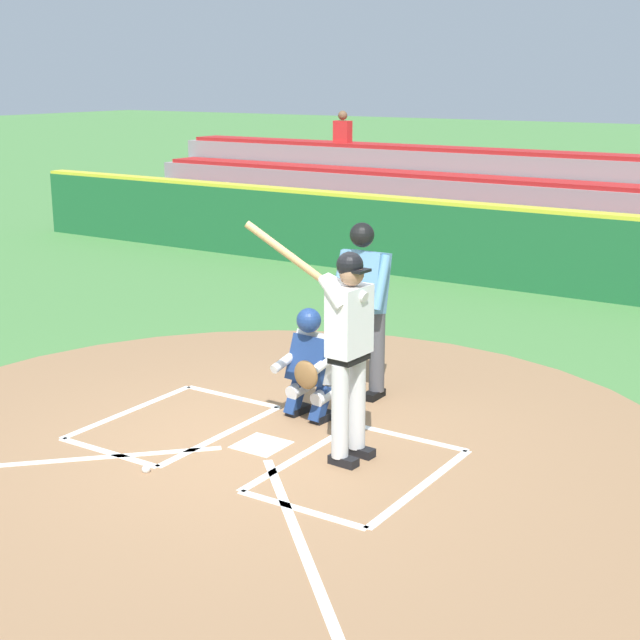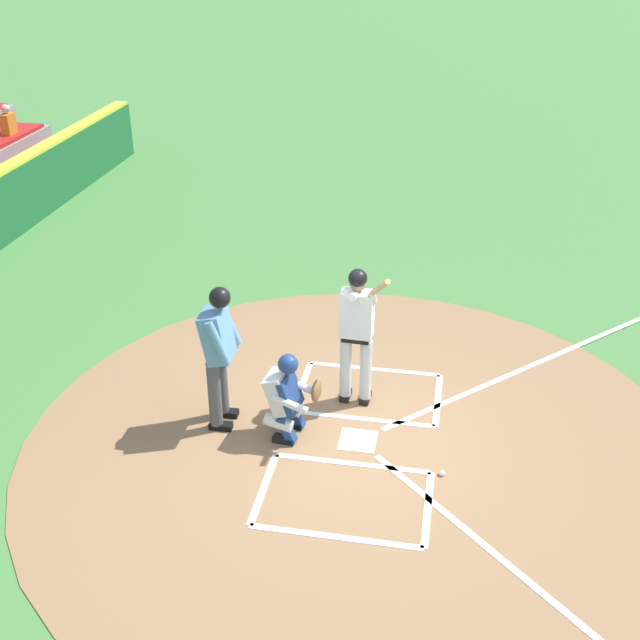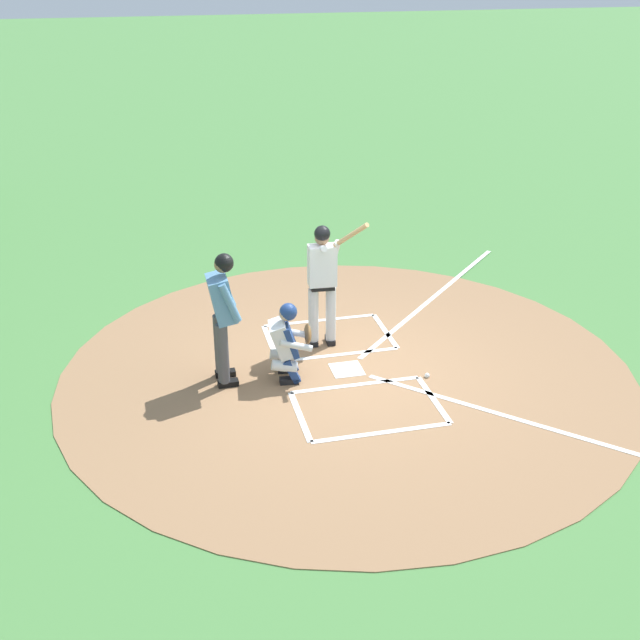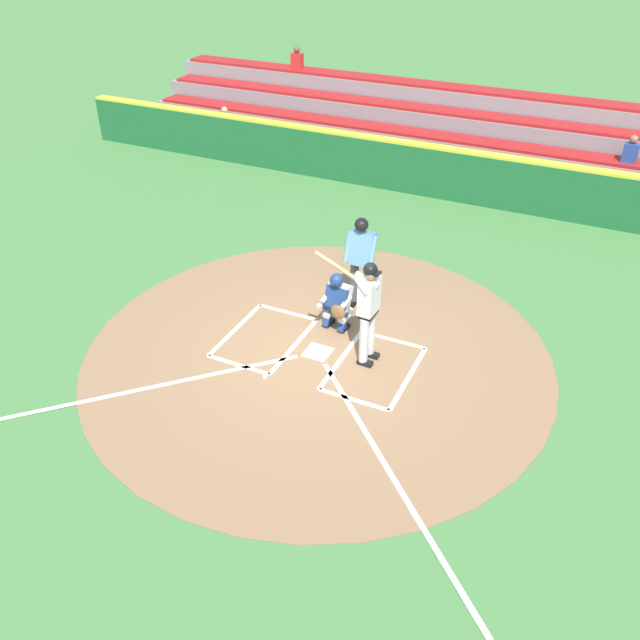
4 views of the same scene
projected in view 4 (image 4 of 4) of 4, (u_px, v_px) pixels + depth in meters
The scene contains 9 objects.
ground_plane at pixel (318, 353), 11.48m from camera, with size 120.00×120.00×0.00m, color #4C8442.
dirt_circle at pixel (318, 352), 11.48m from camera, with size 8.00×8.00×0.01m, color #99704C.
home_plate_and_chalk at pixel (294, 381), 10.81m from camera, with size 7.93×4.91×0.01m.
batter at pixel (368, 306), 10.69m from camera, with size 0.96×0.67×2.13m.
catcher at pixel (337, 300), 11.80m from camera, with size 0.59×0.66×1.13m.
plate_umpire at pixel (361, 257), 12.13m from camera, with size 0.58×0.41×1.86m.
baseball at pixel (265, 377), 10.86m from camera, with size 0.07×0.07×0.07m, color white.
backstop_wall at pixel (445, 173), 16.78m from camera, with size 22.00×0.36×1.31m.
bleacher_stand at pixel (473, 139), 18.78m from camera, with size 20.00×3.40×2.55m.
Camera 4 is at (-4.00, 8.36, 6.81)m, focal length 37.34 mm.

